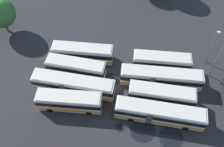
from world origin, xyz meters
TOP-DOWN VIEW (x-y plane):
  - ground_plane at (0.00, 0.00)m, footprint 91.64×91.64m
  - bus_row0_slot0 at (-5.99, -6.24)m, footprint 10.65×4.91m
  - bus_row0_slot1 at (-6.70, -3.14)m, footprint 14.01×4.41m
  - bus_row0_slot2 at (-7.63, 0.30)m, footprint 10.60×3.75m
  - bus_row0_slot3 at (-7.86, 3.84)m, footprint 11.38×4.87m
  - bus_row1_slot0 at (8.07, -3.85)m, footprint 14.02×4.53m
  - bus_row1_slot1 at (7.72, -0.48)m, footprint 10.93×4.17m
  - bus_row1_slot2 at (6.88, 2.91)m, footprint 14.02×5.45m
  - bus_row1_slot3 at (6.32, 6.34)m, footprint 10.48×4.72m
  - lamp_post_mid_lot at (14.01, 10.47)m, footprint 0.56×0.28m
  - lamp_post_by_building at (15.01, 7.40)m, footprint 0.56×0.28m
  - tree_south_edge at (-25.56, 5.93)m, footprint 5.85×5.85m
  - puddle_front_lane at (2.89, -7.26)m, footprint 1.47×1.47m
  - puddle_back_corner at (6.32, -6.60)m, footprint 4.05×4.05m
  - puddle_between_rows at (-1.28, 1.09)m, footprint 2.97×2.97m
  - puddle_centre_drain at (10.69, -6.35)m, footprint 3.78×3.78m
  - puddle_near_shelter at (1.11, -5.73)m, footprint 1.42×1.42m

SIDE VIEW (x-z plane):
  - ground_plane at x=0.00m, z-range 0.00..0.00m
  - puddle_front_lane at x=2.89m, z-range 0.00..0.01m
  - puddle_back_corner at x=6.32m, z-range 0.00..0.01m
  - puddle_between_rows at x=-1.28m, z-range 0.00..0.01m
  - puddle_centre_drain at x=10.69m, z-range 0.00..0.01m
  - puddle_near_shelter at x=1.11m, z-range 0.00..0.01m
  - bus_row1_slot3 at x=6.32m, z-range 0.10..3.49m
  - bus_row0_slot0 at x=-5.99m, z-range 0.10..3.49m
  - bus_row0_slot2 at x=-7.63m, z-range 0.10..3.49m
  - bus_row1_slot1 at x=7.72m, z-range 0.10..3.49m
  - bus_row0_slot3 at x=-7.86m, z-range 0.10..3.49m
  - bus_row0_slot1 at x=-6.70m, z-range 0.10..3.49m
  - bus_row1_slot0 at x=8.07m, z-range 0.10..3.49m
  - bus_row1_slot2 at x=6.88m, z-range 0.10..3.49m
  - lamp_post_mid_lot at x=14.01m, z-range 0.41..8.16m
  - tree_south_edge at x=-25.56m, z-range 0.91..8.61m
  - lamp_post_by_building at x=15.01m, z-range 0.42..9.74m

